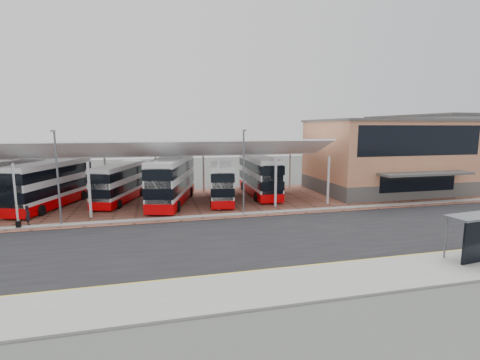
{
  "coord_description": "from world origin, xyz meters",
  "views": [
    {
      "loc": [
        -6.08,
        -25.11,
        8.29
      ],
      "look_at": [
        1.76,
        6.75,
        3.29
      ],
      "focal_mm": 26.0,
      "sensor_mm": 36.0,
      "label": 1
    }
  ],
  "objects_px": {
    "bus_2": "(120,183)",
    "terminal": "(386,156)",
    "bus_1": "(51,185)",
    "bus_5": "(259,176)",
    "bus_3": "(172,181)",
    "pedestrian": "(28,215)",
    "bus_4": "(222,182)"
  },
  "relations": [
    {
      "from": "bus_2",
      "to": "bus_3",
      "type": "distance_m",
      "value": 6.02
    },
    {
      "from": "terminal",
      "to": "bus_4",
      "type": "distance_m",
      "value": 22.03
    },
    {
      "from": "pedestrian",
      "to": "bus_3",
      "type": "bearing_deg",
      "value": -89.16
    },
    {
      "from": "terminal",
      "to": "bus_5",
      "type": "bearing_deg",
      "value": 176.44
    },
    {
      "from": "terminal",
      "to": "bus_3",
      "type": "distance_m",
      "value": 27.45
    },
    {
      "from": "bus_1",
      "to": "bus_5",
      "type": "bearing_deg",
      "value": 21.73
    },
    {
      "from": "bus_1",
      "to": "bus_2",
      "type": "xyz_separation_m",
      "value": [
        6.7,
        0.97,
        -0.26
      ]
    },
    {
      "from": "bus_1",
      "to": "pedestrian",
      "type": "bearing_deg",
      "value": -71.24
    },
    {
      "from": "bus_3",
      "to": "pedestrian",
      "type": "bearing_deg",
      "value": -139.58
    },
    {
      "from": "terminal",
      "to": "bus_3",
      "type": "relative_size",
      "value": 1.48
    },
    {
      "from": "bus_3",
      "to": "bus_5",
      "type": "relative_size",
      "value": 1.08
    },
    {
      "from": "bus_1",
      "to": "bus_3",
      "type": "bearing_deg",
      "value": 13.45
    },
    {
      "from": "bus_1",
      "to": "bus_2",
      "type": "distance_m",
      "value": 6.78
    },
    {
      "from": "bus_5",
      "to": "bus_3",
      "type": "bearing_deg",
      "value": -165.72
    },
    {
      "from": "bus_1",
      "to": "bus_3",
      "type": "distance_m",
      "value": 12.34
    },
    {
      "from": "terminal",
      "to": "bus_5",
      "type": "xyz_separation_m",
      "value": [
        -16.79,
        1.05,
        -2.26
      ]
    },
    {
      "from": "bus_2",
      "to": "pedestrian",
      "type": "relative_size",
      "value": 6.11
    },
    {
      "from": "pedestrian",
      "to": "bus_4",
      "type": "bearing_deg",
      "value": -95.92
    },
    {
      "from": "bus_2",
      "to": "bus_3",
      "type": "height_order",
      "value": "bus_3"
    },
    {
      "from": "bus_1",
      "to": "bus_5",
      "type": "distance_m",
      "value": 22.85
    },
    {
      "from": "bus_1",
      "to": "bus_2",
      "type": "bearing_deg",
      "value": 27.54
    },
    {
      "from": "terminal",
      "to": "bus_3",
      "type": "bearing_deg",
      "value": -177.53
    },
    {
      "from": "bus_2",
      "to": "terminal",
      "type": "bearing_deg",
      "value": 15.95
    },
    {
      "from": "bus_3",
      "to": "pedestrian",
      "type": "relative_size",
      "value": 7.26
    },
    {
      "from": "bus_3",
      "to": "bus_4",
      "type": "relative_size",
      "value": 1.19
    },
    {
      "from": "bus_2",
      "to": "bus_4",
      "type": "height_order",
      "value": "bus_2"
    },
    {
      "from": "bus_4",
      "to": "pedestrian",
      "type": "bearing_deg",
      "value": -152.11
    },
    {
      "from": "pedestrian",
      "to": "bus_2",
      "type": "bearing_deg",
      "value": -64.45
    },
    {
      "from": "bus_1",
      "to": "pedestrian",
      "type": "height_order",
      "value": "bus_1"
    },
    {
      "from": "terminal",
      "to": "bus_1",
      "type": "height_order",
      "value": "terminal"
    },
    {
      "from": "bus_3",
      "to": "bus_5",
      "type": "height_order",
      "value": "bus_3"
    },
    {
      "from": "terminal",
      "to": "bus_2",
      "type": "xyz_separation_m",
      "value": [
        -32.92,
        1.05,
        -2.5
      ]
    }
  ]
}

